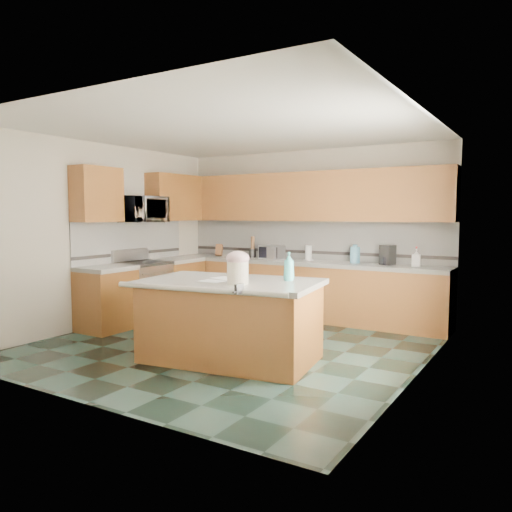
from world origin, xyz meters
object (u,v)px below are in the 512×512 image
Objects in this scene: island_base at (231,323)px; island_top at (230,283)px; treat_jar at (238,273)px; knife_block at (219,250)px; coffee_maker at (388,255)px; toaster_oven at (272,252)px; soap_bottle_island at (289,266)px.

island_top is at bearing -8.41° from island_base.
treat_jar is 3.60m from knife_block.
island_top is 8.27× the size of treat_jar.
coffee_maker is at bearing 60.40° from island_base.
treat_jar is at bearing -50.76° from island_base.
toaster_oven reaches higher than island_base.
coffee_maker is (0.76, 2.84, 0.03)m from treat_jar.
treat_jar reaches higher than island_base.
island_top is at bearing -172.31° from soap_bottle_island.
island_top is 2.75m from toaster_oven.
knife_block is at bearing 119.32° from island_base.
soap_bottle_island is (0.34, 0.51, 0.04)m from treat_jar.
toaster_oven reaches higher than knife_block.
knife_block is 1.07m from toaster_oven.
island_top is 9.65× the size of knife_block.
soap_bottle_island reaches higher than knife_block.
island_top is 6.81× the size of coffee_maker.
treat_jar is 3.05m from toaster_oven.
soap_bottle_island is at bearing -62.87° from knife_block.
island_base is at bearing -54.35° from toaster_oven.
toaster_oven is at bearing 105.52° from soap_bottle_island.
island_base is 0.70m from treat_jar.
coffee_maker is (1.01, 2.61, 0.63)m from island_base.
soap_bottle_island is 1.11× the size of coffee_maker.
knife_block is at bearing -164.11° from toaster_oven.
coffee_maker is at bearing 61.79° from soap_bottle_island.
toaster_oven is at bearing -160.02° from coffee_maker.
island_base is 6.47× the size of coffee_maker.
island_base is at bearing -172.31° from soap_bottle_island.
island_base is 0.93m from soap_bottle_island.
toaster_oven is (-1.52, 2.30, -0.05)m from soap_bottle_island.
island_top is 2.81m from coffee_maker.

